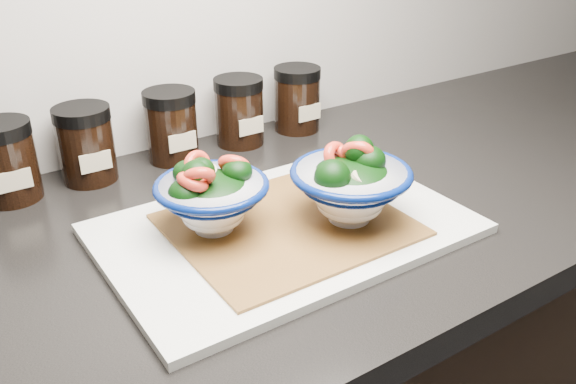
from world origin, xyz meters
TOP-DOWN VIEW (x-y plane):
  - countertop at (0.00, 1.45)m, footprint 3.50×0.60m
  - cutting_board at (0.05, 1.40)m, footprint 0.45×0.30m
  - bamboo_mat at (0.05, 1.39)m, footprint 0.28×0.24m
  - bowl_left at (-0.04, 1.43)m, footprint 0.14×0.14m
  - bowl_right at (0.12, 1.36)m, footprint 0.15×0.15m
  - spice_jar_a at (-0.22, 1.69)m, footprint 0.08×0.08m
  - spice_jar_b at (-0.11, 1.69)m, footprint 0.08×0.08m
  - spice_jar_c at (0.03, 1.69)m, footprint 0.08×0.08m
  - spice_jar_d at (0.15, 1.69)m, footprint 0.08×0.08m
  - spice_jar_e at (0.26, 1.69)m, footprint 0.08×0.08m

SIDE VIEW (x-z plane):
  - countertop at x=0.00m, z-range 0.86..0.90m
  - cutting_board at x=0.05m, z-range 0.90..0.91m
  - bamboo_mat at x=0.05m, z-range 0.91..0.92m
  - spice_jar_a at x=-0.22m, z-range 0.90..1.01m
  - spice_jar_b at x=-0.11m, z-range 0.90..1.01m
  - spice_jar_c at x=0.03m, z-range 0.90..1.01m
  - spice_jar_d at x=0.15m, z-range 0.90..1.01m
  - spice_jar_e at x=0.26m, z-range 0.90..1.01m
  - bowl_left at x=-0.04m, z-range 0.91..1.01m
  - bowl_right at x=0.12m, z-range 0.91..1.02m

